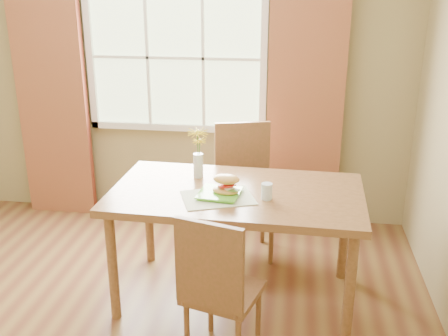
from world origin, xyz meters
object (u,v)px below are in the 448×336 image
Objects in this scene: croissant_sandwich at (226,185)px; dining_table at (236,202)px; chair_near at (217,285)px; chair_far at (244,183)px; flower_vase at (198,149)px; water_glass at (267,192)px.

dining_table is at bearing 73.52° from croissant_sandwich.
chair_far reaches higher than chair_near.
croissant_sandwich is at bearing -114.61° from dining_table.
flower_vase is (-0.28, -0.49, 0.44)m from chair_far.
croissant_sandwich is at bearing 109.03° from chair_near.
croissant_sandwich is 0.43m from flower_vase.
chair_far is (-0.00, 1.41, 0.06)m from chair_near.
flower_vase is at bearing 136.60° from croissant_sandwich.
water_glass is (0.23, 0.59, 0.34)m from chair_near.
water_glass is at bearing 9.28° from croissant_sandwich.
croissant_sandwich reaches higher than chair_near.
dining_table is 0.48m from flower_vase.
flower_vase is (-0.51, 0.33, 0.16)m from water_glass.
croissant_sandwich is at bearing 179.39° from water_glass.
chair_near is 9.01× the size of water_glass.
flower_vase is at bearing 146.90° from water_glass.
chair_near is 1.41m from chair_far.
water_glass is at bearing -89.18° from chair_far.
dining_table is at bearing 104.02° from chair_near.
chair_far is at bearing 105.94° from chair_near.
chair_near is (-0.02, -0.70, -0.21)m from dining_table.
water_glass reaches higher than dining_table.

